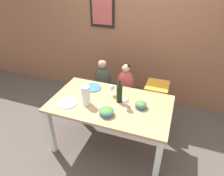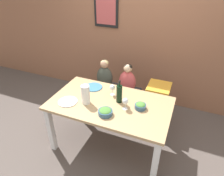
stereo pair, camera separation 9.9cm
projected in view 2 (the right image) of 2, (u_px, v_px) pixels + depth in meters
ground_plane at (110, 144)px, 2.94m from camera, size 14.00×14.00×0.00m
wall_back at (142, 28)px, 3.32m from camera, size 10.00×0.09×2.70m
dining_table at (110, 109)px, 2.60m from camera, size 1.54×0.88×0.75m
chair_far_left at (105, 91)px, 3.42m from camera, size 0.39×0.43×0.48m
chair_far_center at (127, 96)px, 3.30m from camera, size 0.39×0.43×0.48m
chair_right_highchair at (158, 94)px, 3.05m from camera, size 0.33×0.37×0.71m
person_child_left at (105, 75)px, 3.26m from camera, size 0.27×0.18×0.50m
person_child_center at (127, 80)px, 3.14m from camera, size 0.27×0.18×0.50m
wine_bottle at (119, 93)px, 2.50m from camera, size 0.08×0.08×0.31m
paper_towel_roll at (86, 95)px, 2.47m from camera, size 0.10×0.10×0.25m
wine_glass_near at (125, 101)px, 2.38m from camera, size 0.07×0.07×0.16m
wine_glass_far at (112, 88)px, 2.65m from camera, size 0.07×0.07×0.16m
salad_bowl_large at (105, 112)px, 2.33m from camera, size 0.17×0.17×0.08m
salad_bowl_small at (140, 106)px, 2.42m from camera, size 0.14×0.14×0.08m
dinner_plate_front_left at (68, 102)px, 2.55m from camera, size 0.25×0.25×0.01m
dinner_plate_back_left at (94, 87)px, 2.86m from camera, size 0.25×0.25×0.01m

